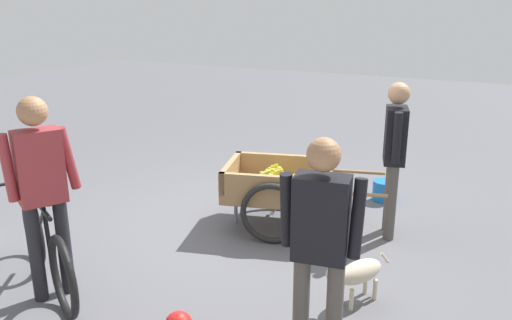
{
  "coord_description": "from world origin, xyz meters",
  "views": [
    {
      "loc": [
        -2.39,
        4.5,
        2.34
      ],
      "look_at": [
        -0.13,
        -0.09,
        0.75
      ],
      "focal_mm": 36.42,
      "sensor_mm": 36.0,
      "label": 1
    }
  ],
  "objects_px": {
    "vendor_person": "(395,147)",
    "bicycle": "(47,249)",
    "fruit_cart": "(279,187)",
    "dog": "(356,273)",
    "plastic_bucket": "(384,191)",
    "bystander_person": "(320,236)",
    "cyclist_person": "(41,181)"
  },
  "relations": [
    {
      "from": "vendor_person",
      "to": "bicycle",
      "type": "relative_size",
      "value": 1.07
    },
    {
      "from": "fruit_cart",
      "to": "dog",
      "type": "distance_m",
      "value": 1.61
    },
    {
      "from": "fruit_cart",
      "to": "bicycle",
      "type": "height_order",
      "value": "bicycle"
    },
    {
      "from": "vendor_person",
      "to": "dog",
      "type": "height_order",
      "value": "vendor_person"
    },
    {
      "from": "plastic_bucket",
      "to": "bystander_person",
      "type": "height_order",
      "value": "bystander_person"
    },
    {
      "from": "fruit_cart",
      "to": "vendor_person",
      "type": "distance_m",
      "value": 1.26
    },
    {
      "from": "cyclist_person",
      "to": "fruit_cart",
      "type": "bearing_deg",
      "value": -117.77
    },
    {
      "from": "vendor_person",
      "to": "cyclist_person",
      "type": "height_order",
      "value": "cyclist_person"
    },
    {
      "from": "bystander_person",
      "to": "fruit_cart",
      "type": "bearing_deg",
      "value": -59.75
    },
    {
      "from": "dog",
      "to": "cyclist_person",
      "type": "bearing_deg",
      "value": 23.33
    },
    {
      "from": "vendor_person",
      "to": "cyclist_person",
      "type": "bearing_deg",
      "value": 47.1
    },
    {
      "from": "vendor_person",
      "to": "bystander_person",
      "type": "height_order",
      "value": "vendor_person"
    },
    {
      "from": "cyclist_person",
      "to": "dog",
      "type": "xyz_separation_m",
      "value": [
        -2.25,
        -0.97,
        -0.73
      ]
    },
    {
      "from": "dog",
      "to": "plastic_bucket",
      "type": "distance_m",
      "value": 2.36
    },
    {
      "from": "dog",
      "to": "plastic_bucket",
      "type": "height_order",
      "value": "dog"
    },
    {
      "from": "cyclist_person",
      "to": "bystander_person",
      "type": "relative_size",
      "value": 1.06
    },
    {
      "from": "cyclist_person",
      "to": "plastic_bucket",
      "type": "height_order",
      "value": "cyclist_person"
    },
    {
      "from": "cyclist_person",
      "to": "dog",
      "type": "relative_size",
      "value": 2.75
    },
    {
      "from": "vendor_person",
      "to": "cyclist_person",
      "type": "xyz_separation_m",
      "value": [
        2.21,
        2.37,
        0.05
      ]
    },
    {
      "from": "bicycle",
      "to": "fruit_cart",
      "type": "bearing_deg",
      "value": -121.47
    },
    {
      "from": "dog",
      "to": "bystander_person",
      "type": "distance_m",
      "value": 1.04
    },
    {
      "from": "bicycle",
      "to": "plastic_bucket",
      "type": "height_order",
      "value": "bicycle"
    },
    {
      "from": "bystander_person",
      "to": "plastic_bucket",
      "type": "bearing_deg",
      "value": -85.08
    },
    {
      "from": "fruit_cart",
      "to": "dog",
      "type": "relative_size",
      "value": 2.97
    },
    {
      "from": "fruit_cart",
      "to": "bystander_person",
      "type": "xyz_separation_m",
      "value": [
        -1.12,
        1.91,
        0.5
      ]
    },
    {
      "from": "fruit_cart",
      "to": "plastic_bucket",
      "type": "bearing_deg",
      "value": -124.75
    },
    {
      "from": "vendor_person",
      "to": "bystander_person",
      "type": "relative_size",
      "value": 1.01
    },
    {
      "from": "dog",
      "to": "plastic_bucket",
      "type": "relative_size",
      "value": 2.27
    },
    {
      "from": "bicycle",
      "to": "dog",
      "type": "relative_size",
      "value": 2.45
    },
    {
      "from": "bicycle",
      "to": "cyclist_person",
      "type": "bearing_deg",
      "value": 150.54
    },
    {
      "from": "bicycle",
      "to": "cyclist_person",
      "type": "distance_m",
      "value": 0.66
    },
    {
      "from": "plastic_bucket",
      "to": "bystander_person",
      "type": "distance_m",
      "value": 3.25
    }
  ]
}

